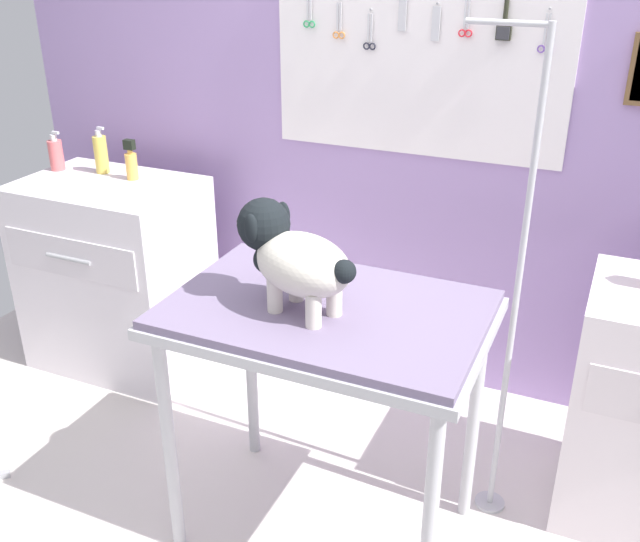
{
  "coord_description": "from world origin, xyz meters",
  "views": [
    {
      "loc": [
        0.86,
        -1.66,
        1.94
      ],
      "look_at": [
        0.05,
        0.16,
        1.01
      ],
      "focal_mm": 40.3,
      "sensor_mm": 36.0,
      "label": 1
    }
  ],
  "objects_px": {
    "dog": "(291,256)",
    "spray_bottle_tall": "(131,163)",
    "grooming_table": "(326,332)",
    "grooming_arm": "(511,314)",
    "counter_left": "(117,274)"
  },
  "relations": [
    {
      "from": "dog",
      "to": "spray_bottle_tall",
      "type": "bearing_deg",
      "value": 146.32
    },
    {
      "from": "grooming_table",
      "to": "spray_bottle_tall",
      "type": "height_order",
      "value": "spray_bottle_tall"
    },
    {
      "from": "grooming_table",
      "to": "grooming_arm",
      "type": "relative_size",
      "value": 0.58
    },
    {
      "from": "dog",
      "to": "grooming_arm",
      "type": "bearing_deg",
      "value": 34.38
    },
    {
      "from": "counter_left",
      "to": "spray_bottle_tall",
      "type": "xyz_separation_m",
      "value": [
        0.09,
        0.1,
        0.54
      ]
    },
    {
      "from": "grooming_table",
      "to": "grooming_arm",
      "type": "bearing_deg",
      "value": 34.82
    },
    {
      "from": "grooming_arm",
      "to": "counter_left",
      "type": "xyz_separation_m",
      "value": [
        -1.89,
        0.3,
        -0.35
      ]
    },
    {
      "from": "dog",
      "to": "grooming_table",
      "type": "bearing_deg",
      "value": 31.77
    },
    {
      "from": "grooming_arm",
      "to": "dog",
      "type": "bearing_deg",
      "value": -145.62
    },
    {
      "from": "grooming_table",
      "to": "grooming_arm",
      "type": "distance_m",
      "value": 0.62
    },
    {
      "from": "dog",
      "to": "counter_left",
      "type": "height_order",
      "value": "dog"
    },
    {
      "from": "grooming_arm",
      "to": "dog",
      "type": "relative_size",
      "value": 3.9
    },
    {
      "from": "dog",
      "to": "counter_left",
      "type": "relative_size",
      "value": 0.48
    },
    {
      "from": "spray_bottle_tall",
      "to": "dog",
      "type": "bearing_deg",
      "value": -33.68
    },
    {
      "from": "dog",
      "to": "counter_left",
      "type": "xyz_separation_m",
      "value": [
        -1.29,
        0.71,
        -0.62
      ]
    }
  ]
}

